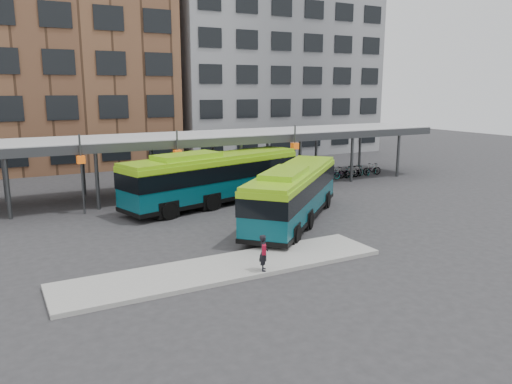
{
  "coord_description": "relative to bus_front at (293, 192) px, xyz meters",
  "views": [
    {
      "loc": [
        -13.74,
        -20.95,
        7.43
      ],
      "look_at": [
        -0.91,
        2.85,
        1.8
      ],
      "focal_mm": 35.0,
      "sensor_mm": 36.0,
      "label": 1
    }
  ],
  "objects": [
    {
      "name": "building_brick",
      "position": [
        -11.12,
        29.82,
        9.3
      ],
      "size": [
        26.0,
        14.0,
        22.0
      ],
      "primitive_type": "cube",
      "color": "brown",
      "rests_on": "ground"
    },
    {
      "name": "boarding_island",
      "position": [
        -6.62,
        -5.18,
        -1.61
      ],
      "size": [
        14.0,
        3.0,
        0.18
      ],
      "primitive_type": "cube",
      "color": "gray",
      "rests_on": "ground"
    },
    {
      "name": "bus_rear",
      "position": [
        -2.18,
        6.18,
        0.13
      ],
      "size": [
        13.0,
        5.99,
        3.51
      ],
      "rotation": [
        0.0,
        0.0,
        0.27
      ],
      "color": "#06404B",
      "rests_on": "ground"
    },
    {
      "name": "bus_front",
      "position": [
        0.0,
        0.0,
        0.0
      ],
      "size": [
        10.37,
        9.95,
        3.27
      ],
      "rotation": [
        0.0,
        0.0,
        0.75
      ],
      "color": "#06404B",
      "rests_on": "ground"
    },
    {
      "name": "pedestrian",
      "position": [
        -5.48,
        -6.39,
        -0.76
      ],
      "size": [
        0.56,
        0.65,
        1.5
      ],
      "rotation": [
        0.0,
        0.0,
        1.12
      ],
      "color": "black",
      "rests_on": "boarding_island"
    },
    {
      "name": "bike_rack",
      "position": [
        12.2,
        9.8,
        -1.22
      ],
      "size": [
        6.32,
        1.28,
        1.07
      ],
      "color": "slate",
      "rests_on": "ground"
    },
    {
      "name": "canopy",
      "position": [
        -1.17,
        10.69,
        2.2
      ],
      "size": [
        40.0,
        6.53,
        4.8
      ],
      "color": "#999B9E",
      "rests_on": "ground"
    },
    {
      "name": "building_grey",
      "position": [
        14.88,
        29.82,
        8.3
      ],
      "size": [
        24.0,
        14.0,
        20.0
      ],
      "primitive_type": "cube",
      "color": "slate",
      "rests_on": "ground"
    },
    {
      "name": "ground",
      "position": [
        -1.12,
        -2.18,
        -1.7
      ],
      "size": [
        120.0,
        120.0,
        0.0
      ],
      "primitive_type": "plane",
      "color": "#28282B",
      "rests_on": "ground"
    }
  ]
}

